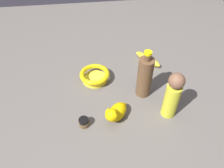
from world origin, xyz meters
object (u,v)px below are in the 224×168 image
(bowl, at_px, (95,75))
(person_figure_adult, at_px, (173,95))
(bottle_tall, at_px, (145,77))
(cat_figurine, at_px, (116,112))
(nail_polish_jar, at_px, (84,122))
(banana, at_px, (148,59))

(bowl, xyz_separation_m, person_figure_adult, (-0.30, 0.24, 0.08))
(bowl, height_order, bottle_tall, bottle_tall)
(cat_figurine, height_order, bowl, cat_figurine)
(person_figure_adult, relative_size, nail_polish_jar, 5.16)
(bowl, distance_m, bottle_tall, 0.26)
(person_figure_adult, bearing_deg, bowl, -39.44)
(bowl, bearing_deg, bottle_tall, 151.82)
(bottle_tall, bearing_deg, person_figure_adult, 122.37)
(bowl, bearing_deg, person_figure_adult, 140.56)
(nail_polish_jar, bearing_deg, cat_figurine, -173.00)
(person_figure_adult, xyz_separation_m, nail_polish_jar, (0.36, 0.02, -0.10))
(bowl, height_order, nail_polish_jar, bowl)
(cat_figurine, distance_m, banana, 0.42)
(person_figure_adult, relative_size, banana, 1.37)
(nail_polish_jar, relative_size, bottle_tall, 0.18)
(person_figure_adult, distance_m, banana, 0.36)
(person_figure_adult, height_order, banana, person_figure_adult)
(cat_figurine, bearing_deg, bowl, -73.89)
(person_figure_adult, relative_size, bottle_tall, 0.94)
(cat_figurine, xyz_separation_m, bottle_tall, (-0.14, -0.13, 0.06))
(bowl, xyz_separation_m, bottle_tall, (-0.22, 0.12, 0.07))
(bowl, xyz_separation_m, banana, (-0.29, -0.11, -0.01))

